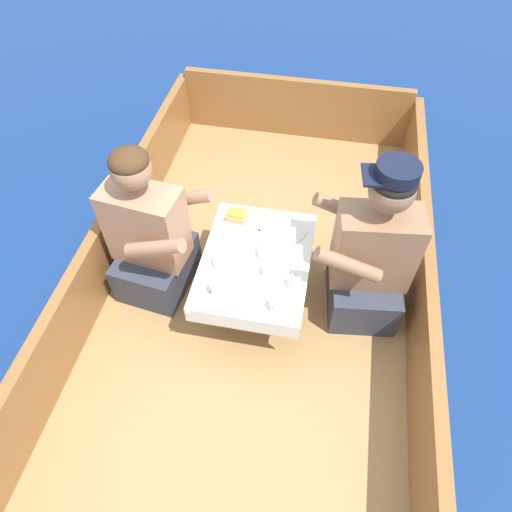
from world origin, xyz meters
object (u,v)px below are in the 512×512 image
coffee_cup_starboard (269,271)px  coffee_cup_center (277,305)px  person_starboard (370,258)px  person_port (150,238)px  coffee_cup_port (217,288)px  sandwich (237,215)px  tin_can (294,282)px

coffee_cup_starboard → coffee_cup_center: (0.07, -0.20, -0.00)m
coffee_cup_center → person_starboard: bearing=40.7°
person_port → coffee_cup_port: 0.51m
person_port → coffee_cup_port: size_ratio=10.41×
person_port → sandwich: (0.42, 0.25, 0.01)m
coffee_cup_port → coffee_cup_starboard: size_ratio=0.99×
person_port → coffee_cup_center: bearing=-14.5°
coffee_cup_starboard → coffee_cup_center: size_ratio=0.96×
coffee_cup_starboard → sandwich: bearing=124.7°
sandwich → person_port: bearing=-149.8°
person_starboard → sandwich: 0.76m
person_port → sandwich: size_ratio=7.76×
coffee_cup_port → person_port: bearing=148.9°
coffee_cup_starboard → tin_can: size_ratio=1.39×
person_port → coffee_cup_starboard: 0.68m
person_port → tin_can: (0.80, -0.15, 0.01)m
coffee_cup_center → coffee_cup_starboard: bearing=109.9°
person_port → coffee_cup_center: person_port is taller
tin_can → coffee_cup_center: bearing=-111.6°
person_port → coffee_cup_starboard: bearing=-1.3°
coffee_cup_starboard → coffee_cup_center: bearing=-70.1°
coffee_cup_starboard → coffee_cup_center: 0.21m
tin_can → person_starboard: bearing=30.2°
coffee_cup_center → tin_can: 0.16m
coffee_cup_starboard → person_starboard: bearing=18.8°
person_port → person_starboard: size_ratio=0.95×
person_port → coffee_cup_center: 0.80m
person_port → tin_can: person_port is taller
coffee_cup_center → tin_can: bearing=68.4°
sandwich → person_starboard: bearing=-13.9°
person_starboard → coffee_cup_port: size_ratio=10.95×
person_starboard → coffee_cup_starboard: 0.52m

